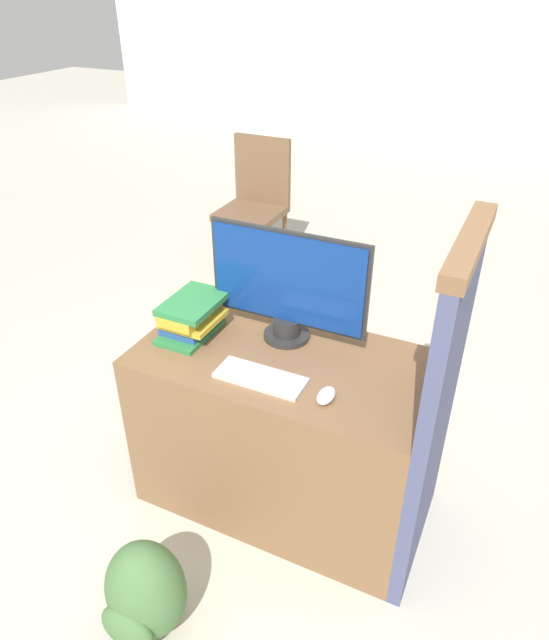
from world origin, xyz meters
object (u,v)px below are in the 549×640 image
(far_chair, at_px, (256,198))
(backpack, at_px, (144,593))
(book_stack, at_px, (191,316))
(keyboard, at_px, (260,378))
(monitor, at_px, (287,286))
(mouse, at_px, (326,396))

(far_chair, bearing_deg, backpack, -99.65)
(book_stack, distance_m, far_chair, 2.16)
(book_stack, bearing_deg, backpack, -72.35)
(keyboard, distance_m, book_stack, 0.42)
(keyboard, bearing_deg, far_chair, 117.57)
(keyboard, xyz_separation_m, backpack, (-0.14, -0.59, -0.54))
(monitor, height_order, book_stack, monitor)
(keyboard, distance_m, far_chair, 2.45)
(keyboard, relative_size, backpack, 0.82)
(mouse, xyz_separation_m, backpack, (-0.39, -0.59, -0.55))
(mouse, relative_size, backpack, 0.26)
(backpack, bearing_deg, keyboard, 76.14)
(book_stack, bearing_deg, far_chair, 110.46)
(monitor, xyz_separation_m, book_stack, (-0.35, -0.13, -0.15))
(far_chair, bearing_deg, book_stack, -98.90)
(monitor, distance_m, keyboard, 0.37)
(monitor, xyz_separation_m, far_chair, (-1.10, 1.88, -0.42))
(monitor, height_order, mouse, monitor)
(keyboard, bearing_deg, monitor, 95.87)
(mouse, bearing_deg, monitor, 133.53)
(mouse, xyz_separation_m, book_stack, (-0.63, 0.16, 0.06))
(mouse, bearing_deg, book_stack, 165.78)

